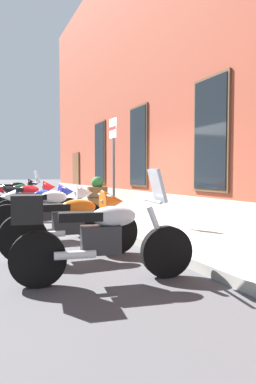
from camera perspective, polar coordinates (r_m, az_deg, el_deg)
The scene contains 12 objects.
ground_plane at distance 8.52m, azimuth -6.39°, elevation -5.35°, with size 140.00×140.00×0.00m, color #424244.
sidewalk at distance 8.91m, azimuth 0.47°, elevation -4.52°, with size 31.48×2.23×0.14m, color gray.
brick_pub_facade at distance 11.63m, azimuth 20.14°, elevation 19.72°, with size 25.48×5.96×9.25m.
motorcycle_black_sport at distance 12.55m, azimuth -17.77°, elevation -0.13°, with size 0.62×1.96×1.07m.
motorcycle_green_touring at distance 11.16m, azimuth -18.24°, elevation -0.63°, with size 0.62×2.06×1.34m.
motorcycle_red_sport at distance 9.69m, azimuth -16.09°, elevation -1.05°, with size 0.62×2.04×1.06m.
motorcycle_blue_sport at distance 8.19m, azimuth -13.75°, elevation -1.91°, with size 0.62×2.03×1.00m.
motorcycle_white_sport at distance 6.77m, azimuth -12.26°, elevation -2.75°, with size 0.62×2.17×1.04m.
motorcycle_orange_sport at distance 5.18m, azimuth -8.47°, elevation -4.68°, with size 0.62×2.06×0.99m.
motorcycle_silver_touring at distance 3.96m, azimuth -5.50°, elevation -7.10°, with size 0.75×2.09×1.30m.
parking_sign at distance 7.98m, azimuth -2.40°, elevation 6.19°, with size 0.36×0.07×2.38m.
barrel_planter at distance 11.47m, azimuth -5.03°, elevation -0.42°, with size 0.70×0.70×1.01m.
Camera 1 is at (8.05, -2.53, 1.23)m, focal length 32.49 mm.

